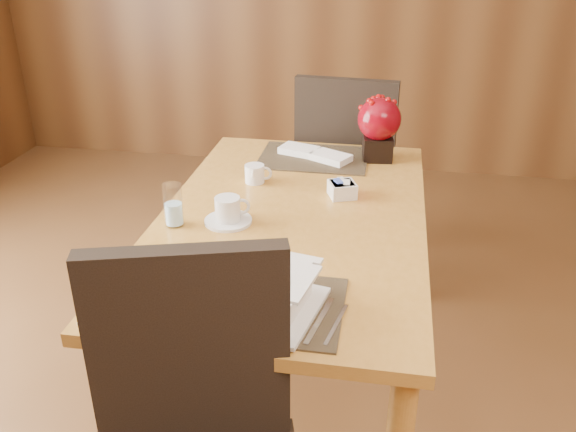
% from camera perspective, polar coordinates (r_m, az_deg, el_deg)
% --- Properties ---
extents(dining_table, '(0.90, 1.50, 0.75)m').
position_cam_1_polar(dining_table, '(2.13, 0.37, -2.24)').
color(dining_table, '#BF8535').
rests_on(dining_table, ground).
extents(placemat_near, '(0.45, 0.33, 0.01)m').
position_cam_1_polar(placemat_near, '(1.62, -2.89, -8.31)').
color(placemat_near, black).
rests_on(placemat_near, dining_table).
extents(placemat_far, '(0.45, 0.33, 0.01)m').
position_cam_1_polar(placemat_far, '(2.58, 2.41, 5.47)').
color(placemat_far, black).
rests_on(placemat_far, dining_table).
extents(soup_setting, '(0.33, 0.33, 0.11)m').
position_cam_1_polar(soup_setting, '(1.57, -2.33, -7.14)').
color(soup_setting, white).
rests_on(soup_setting, dining_table).
extents(coffee_cup, '(0.16, 0.16, 0.09)m').
position_cam_1_polar(coffee_cup, '(2.03, -5.66, 0.39)').
color(coffee_cup, white).
rests_on(coffee_cup, dining_table).
extents(water_glass, '(0.07, 0.07, 0.14)m').
position_cam_1_polar(water_glass, '(2.02, -10.69, 1.02)').
color(water_glass, white).
rests_on(water_glass, dining_table).
extents(creamer_jug, '(0.10, 0.10, 0.07)m').
position_cam_1_polar(creamer_jug, '(2.33, -3.14, 3.97)').
color(creamer_jug, white).
rests_on(creamer_jug, dining_table).
extents(sugar_caddy, '(0.12, 0.12, 0.05)m').
position_cam_1_polar(sugar_caddy, '(2.22, 5.09, 2.49)').
color(sugar_caddy, white).
rests_on(sugar_caddy, dining_table).
extents(berry_decor, '(0.18, 0.18, 0.26)m').
position_cam_1_polar(berry_decor, '(2.55, 8.51, 8.43)').
color(berry_decor, black).
rests_on(berry_decor, dining_table).
extents(napkins_far, '(0.33, 0.23, 0.03)m').
position_cam_1_polar(napkins_far, '(2.57, 2.73, 5.81)').
color(napkins_far, white).
rests_on(napkins_far, dining_table).
extents(bread_plate, '(0.15, 0.15, 0.01)m').
position_cam_1_polar(bread_plate, '(1.66, -16.24, -8.34)').
color(bread_plate, white).
rests_on(bread_plate, dining_table).
extents(far_chair, '(0.52, 0.52, 1.03)m').
position_cam_1_polar(far_chair, '(2.98, 5.58, 4.76)').
color(far_chair, black).
rests_on(far_chair, ground).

